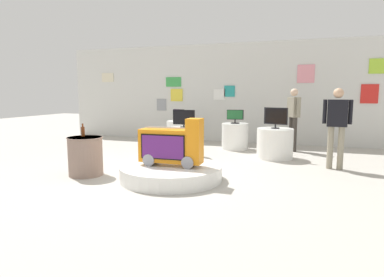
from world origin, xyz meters
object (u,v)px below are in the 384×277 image
Objects in this scene: tv_on_far_right at (184,118)px; shopper_browsing_rear at (337,122)px; novelty_firetruck_tv at (172,146)px; display_pedestal_center_rear at (235,136)px; main_display_pedestal at (171,173)px; display_pedestal_left_rear at (275,143)px; display_pedestal_far_right at (184,142)px; tv_on_left_rear at (276,117)px; shopper_browsing_near_truck at (293,115)px; display_pedestal_right_rear at (179,133)px; bottle_on_side_table at (83,131)px; tv_on_center_rear at (235,116)px; tv_on_right_rear at (179,114)px; side_table_round at (85,156)px.

shopper_browsing_rear reaches higher than tv_on_far_right.
novelty_firetruck_tv is 1.58× the size of display_pedestal_center_rear.
display_pedestal_center_rear reaches higher than main_display_pedestal.
main_display_pedestal is at bearing -95.93° from display_pedestal_center_rear.
display_pedestal_left_rear is 2.19m from display_pedestal_far_right.
shopper_browsing_rear reaches higher than display_pedestal_center_rear.
shopper_browsing_rear is (2.85, 1.92, 0.84)m from main_display_pedestal.
tv_on_left_rear is (1.54, 2.69, 0.38)m from novelty_firetruck_tv.
tv_on_left_rear is 1.24m from shopper_browsing_near_truck.
display_pedestal_right_rear is 2.95× the size of bottle_on_side_table.
shopper_browsing_rear is at bearing -31.06° from display_pedestal_left_rear.
tv_on_center_rear is (-0.00, -0.00, 0.56)m from display_pedestal_center_rear.
shopper_browsing_rear is (4.23, -1.99, 0.06)m from tv_on_right_rear.
bottle_on_side_table is (-1.19, -2.32, -0.12)m from tv_on_far_right.
tv_on_right_rear is at bearing 154.77° from shopper_browsing_rear.
shopper_browsing_rear reaches higher than tv_on_right_rear.
tv_on_left_rear reaches higher than tv_on_far_right.
side_table_round is at bearing -93.97° from tv_on_right_rear.
display_pedestal_center_rear is (0.38, 3.67, 0.23)m from main_display_pedestal.
tv_on_center_rear reaches higher than display_pedestal_far_right.
display_pedestal_right_rear is at bearing 172.27° from display_pedestal_center_rear.
tv_on_center_rear is at bearing 57.23° from display_pedestal_far_right.
display_pedestal_center_rear is 4.40m from bottle_on_side_table.
display_pedestal_left_rear and display_pedestal_right_rear have the same top height.
tv_on_center_rear is (-1.18, 0.98, 0.56)m from display_pedestal_left_rear.
tv_on_right_rear is (-1.38, 3.91, 0.78)m from main_display_pedestal.
shopper_browsing_near_truck is at bearing 34.22° from tv_on_far_right.
display_pedestal_right_rear is 1.02× the size of display_pedestal_far_right.
tv_on_left_rear is 3.26m from display_pedestal_right_rear.
main_display_pedestal is at bearing 4.50° from bottle_on_side_table.
display_pedestal_far_right is at bearing -64.80° from tv_on_right_rear.
display_pedestal_right_rear is (-1.41, 3.92, -0.26)m from novelty_firetruck_tv.
novelty_firetruck_tv is 3.44m from shopper_browsing_rear.
display_pedestal_center_rear is at bearing -172.51° from shopper_browsing_near_truck.
tv_on_left_rear reaches higher than display_pedestal_center_rear.
tv_on_left_rear is at bearing 40.36° from bottle_on_side_table.
novelty_firetruck_tv is 4.17m from tv_on_right_rear.
bottle_on_side_table reaches higher than display_pedestal_right_rear.
shopper_browsing_rear reaches higher than display_pedestal_right_rear.
tv_on_far_right is (-0.96, -1.49, 0.59)m from display_pedestal_center_rear.
tv_on_left_rear is at bearing 13.19° from tv_on_far_right.
tv_on_far_right is at bearing -122.66° from display_pedestal_center_rear.
display_pedestal_left_rear is 1.38m from shopper_browsing_near_truck.
tv_on_right_rear is 0.23× the size of shopper_browsing_rear.
tv_on_right_rear is at bearing 84.69° from bottle_on_side_table.
tv_on_far_right is 0.32× the size of shopper_browsing_near_truck.
tv_on_right_rear reaches higher than display_pedestal_right_rear.
shopper_browsing_rear is at bearing -4.47° from tv_on_far_right.
shopper_browsing_rear is at bearing -25.23° from tv_on_right_rear.
display_pedestal_right_rear is (-2.95, 1.23, -0.64)m from tv_on_left_rear.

